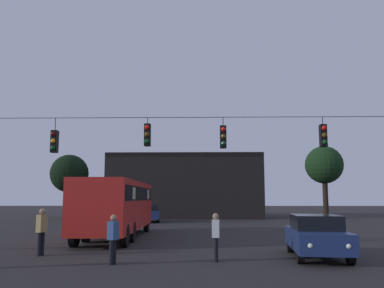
{
  "coord_description": "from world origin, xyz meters",
  "views": [
    {
      "loc": [
        0.53,
        -4.02,
        2.13
      ],
      "look_at": [
        0.15,
        13.27,
        4.45
      ],
      "focal_mm": 37.85,
      "sensor_mm": 36.0,
      "label": 1
    }
  ],
  "objects_px": {
    "pedestrian_crossing_left": "(42,229)",
    "tree_left_silhouette": "(324,165)",
    "pedestrian_near_bus": "(113,236)",
    "pedestrian_crossing_right": "(216,234)",
    "tree_behind_building": "(69,174)",
    "city_bus": "(118,203)",
    "car_near_right": "(316,235)",
    "car_far_left": "(149,213)"
  },
  "relations": [
    {
      "from": "pedestrian_near_bus",
      "to": "tree_behind_building",
      "type": "bearing_deg",
      "value": 110.85
    },
    {
      "from": "car_near_right",
      "to": "pedestrian_near_bus",
      "type": "relative_size",
      "value": 2.81
    },
    {
      "from": "pedestrian_crossing_right",
      "to": "tree_behind_building",
      "type": "relative_size",
      "value": 0.24
    },
    {
      "from": "pedestrian_crossing_left",
      "to": "pedestrian_crossing_right",
      "type": "height_order",
      "value": "pedestrian_crossing_left"
    },
    {
      "from": "car_near_right",
      "to": "pedestrian_crossing_right",
      "type": "distance_m",
      "value": 3.81
    },
    {
      "from": "pedestrian_crossing_right",
      "to": "pedestrian_near_bus",
      "type": "relative_size",
      "value": 1.01
    },
    {
      "from": "pedestrian_crossing_left",
      "to": "tree_left_silhouette",
      "type": "xyz_separation_m",
      "value": [
        18.85,
        27.06,
        4.51
      ]
    },
    {
      "from": "car_far_left",
      "to": "car_near_right",
      "type": "bearing_deg",
      "value": -67.78
    },
    {
      "from": "pedestrian_crossing_right",
      "to": "tree_behind_building",
      "type": "distance_m",
      "value": 31.65
    },
    {
      "from": "car_near_right",
      "to": "tree_behind_building",
      "type": "xyz_separation_m",
      "value": [
        -17.97,
        27.01,
        3.87
      ]
    },
    {
      "from": "pedestrian_crossing_left",
      "to": "pedestrian_near_bus",
      "type": "xyz_separation_m",
      "value": [
        3.12,
        -1.94,
        -0.1
      ]
    },
    {
      "from": "pedestrian_near_bus",
      "to": "tree_left_silhouette",
      "type": "height_order",
      "value": "tree_left_silhouette"
    },
    {
      "from": "city_bus",
      "to": "pedestrian_crossing_right",
      "type": "distance_m",
      "value": 9.56
    },
    {
      "from": "city_bus",
      "to": "car_near_right",
      "type": "height_order",
      "value": "city_bus"
    },
    {
      "from": "car_near_right",
      "to": "pedestrian_crossing_right",
      "type": "relative_size",
      "value": 2.77
    },
    {
      "from": "city_bus",
      "to": "pedestrian_near_bus",
      "type": "height_order",
      "value": "city_bus"
    },
    {
      "from": "city_bus",
      "to": "tree_behind_building",
      "type": "bearing_deg",
      "value": 114.96
    },
    {
      "from": "tree_left_silhouette",
      "to": "car_near_right",
      "type": "bearing_deg",
      "value": -107.62
    },
    {
      "from": "tree_behind_building",
      "to": "car_near_right",
      "type": "bearing_deg",
      "value": -56.36
    },
    {
      "from": "car_far_left",
      "to": "tree_left_silhouette",
      "type": "height_order",
      "value": "tree_left_silhouette"
    },
    {
      "from": "tree_behind_building",
      "to": "pedestrian_crossing_right",
      "type": "bearing_deg",
      "value": -62.94
    },
    {
      "from": "car_near_right",
      "to": "tree_left_silhouette",
      "type": "xyz_separation_m",
      "value": [
        8.68,
        27.34,
        4.71
      ]
    },
    {
      "from": "city_bus",
      "to": "pedestrian_near_bus",
      "type": "xyz_separation_m",
      "value": [
        1.66,
        -8.77,
        -0.97
      ]
    },
    {
      "from": "pedestrian_crossing_left",
      "to": "pedestrian_near_bus",
      "type": "relative_size",
      "value": 1.09
    },
    {
      "from": "pedestrian_crossing_left",
      "to": "pedestrian_crossing_right",
      "type": "distance_m",
      "value": 6.61
    },
    {
      "from": "car_far_left",
      "to": "tree_left_silhouette",
      "type": "bearing_deg",
      "value": 18.15
    },
    {
      "from": "tree_left_silhouette",
      "to": "pedestrian_crossing_right",
      "type": "bearing_deg",
      "value": -113.59
    },
    {
      "from": "car_far_left",
      "to": "pedestrian_crossing_left",
      "type": "xyz_separation_m",
      "value": [
        -1.34,
        -21.32,
        0.19
      ]
    },
    {
      "from": "car_near_right",
      "to": "car_far_left",
      "type": "distance_m",
      "value": 23.33
    },
    {
      "from": "tree_left_silhouette",
      "to": "tree_behind_building",
      "type": "distance_m",
      "value": 26.67
    },
    {
      "from": "city_bus",
      "to": "car_far_left",
      "type": "xyz_separation_m",
      "value": [
        -0.12,
        14.5,
        -1.07
      ]
    },
    {
      "from": "pedestrian_crossing_left",
      "to": "tree_left_silhouette",
      "type": "relative_size",
      "value": 0.23
    },
    {
      "from": "pedestrian_crossing_right",
      "to": "tree_left_silhouette",
      "type": "xyz_separation_m",
      "value": [
        12.36,
        28.31,
        4.6
      ]
    },
    {
      "from": "car_near_right",
      "to": "city_bus",
      "type": "bearing_deg",
      "value": 140.79
    },
    {
      "from": "car_far_left",
      "to": "pedestrian_near_bus",
      "type": "relative_size",
      "value": 2.81
    },
    {
      "from": "pedestrian_near_bus",
      "to": "pedestrian_crossing_right",
      "type": "bearing_deg",
      "value": 11.6
    },
    {
      "from": "car_near_right",
      "to": "car_far_left",
      "type": "relative_size",
      "value": 1.0
    },
    {
      "from": "car_near_right",
      "to": "pedestrian_near_bus",
      "type": "bearing_deg",
      "value": -166.71
    },
    {
      "from": "car_far_left",
      "to": "tree_behind_building",
      "type": "height_order",
      "value": "tree_behind_building"
    },
    {
      "from": "pedestrian_near_bus",
      "to": "car_far_left",
      "type": "bearing_deg",
      "value": 94.36
    },
    {
      "from": "car_near_right",
      "to": "tree_left_silhouette",
      "type": "relative_size",
      "value": 0.59
    },
    {
      "from": "car_near_right",
      "to": "pedestrian_near_bus",
      "type": "xyz_separation_m",
      "value": [
        -7.05,
        -1.67,
        0.1
      ]
    }
  ]
}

